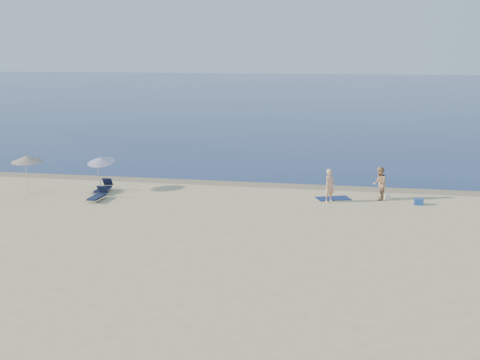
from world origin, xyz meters
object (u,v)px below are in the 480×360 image
(blue_cooler, at_px, (419,202))
(umbrella_near, at_px, (101,160))
(person_right, at_px, (380,183))
(person_left, at_px, (330,186))

(blue_cooler, bearing_deg, umbrella_near, 178.09)
(person_right, height_order, umbrella_near, umbrella_near)
(person_right, bearing_deg, umbrella_near, -87.10)
(blue_cooler, bearing_deg, person_left, -178.31)
(umbrella_near, bearing_deg, person_left, 8.31)
(person_right, xyz_separation_m, umbrella_near, (-16.11, -0.66, 0.89))
(blue_cooler, relative_size, umbrella_near, 0.22)
(person_left, distance_m, umbrella_near, 13.44)
(blue_cooler, bearing_deg, person_right, 158.61)
(person_right, bearing_deg, blue_cooler, 70.83)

